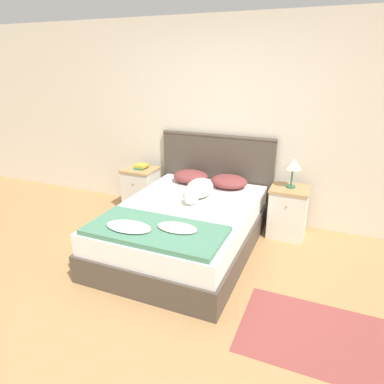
{
  "coord_description": "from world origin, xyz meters",
  "views": [
    {
      "loc": [
        1.34,
        -2.17,
        1.99
      ],
      "look_at": [
        -0.07,
        1.2,
        0.61
      ],
      "focal_mm": 32.0,
      "sensor_mm": 36.0,
      "label": 1
    }
  ],
  "objects": [
    {
      "name": "quilt",
      "position": [
        -0.08,
        0.32,
        0.54
      ],
      "size": [
        1.29,
        0.63,
        0.09
      ],
      "color": "#4C8466",
      "rests_on": "bed"
    },
    {
      "name": "table_lamp",
      "position": [
        0.95,
        1.79,
        0.89
      ],
      "size": [
        0.2,
        0.2,
        0.36
      ],
      "color": "#336B4C",
      "rests_on": "nightstand_right"
    },
    {
      "name": "bed",
      "position": [
        -0.07,
        1.0,
        0.25
      ],
      "size": [
        1.47,
        2.08,
        0.51
      ],
      "color": "#4C4238",
      "rests_on": "ground_plane"
    },
    {
      "name": "dog",
      "position": [
        -0.03,
        1.31,
        0.61
      ],
      "size": [
        0.3,
        0.68,
        0.21
      ],
      "color": "silver",
      "rests_on": "bed"
    },
    {
      "name": "rug",
      "position": [
        1.4,
        0.14,
        0.0
      ],
      "size": [
        1.1,
        0.82,
        0.0
      ],
      "color": "#93423D",
      "rests_on": "ground_plane"
    },
    {
      "name": "nightstand_right",
      "position": [
        0.95,
        1.77,
        0.31
      ],
      "size": [
        0.45,
        0.42,
        0.61
      ],
      "color": "silver",
      "rests_on": "ground_plane"
    },
    {
      "name": "headboard",
      "position": [
        -0.07,
        2.06,
        0.58
      ],
      "size": [
        1.55,
        0.06,
        1.13
      ],
      "color": "#4C4238",
      "rests_on": "ground_plane"
    },
    {
      "name": "pillow_left",
      "position": [
        -0.33,
        1.79,
        0.59
      ],
      "size": [
        0.47,
        0.39,
        0.16
      ],
      "color": "brown",
      "rests_on": "bed"
    },
    {
      "name": "ground_plane",
      "position": [
        0.0,
        0.0,
        0.0
      ],
      "size": [
        16.0,
        16.0,
        0.0
      ],
      "primitive_type": "plane",
      "color": "tan"
    },
    {
      "name": "wall_back",
      "position": [
        0.0,
        2.13,
        1.27
      ],
      "size": [
        9.0,
        0.06,
        2.55
      ],
      "color": "beige",
      "rests_on": "ground_plane"
    },
    {
      "name": "nightstand_left",
      "position": [
        -1.09,
        1.77,
        0.31
      ],
      "size": [
        0.45,
        0.42,
        0.61
      ],
      "color": "silver",
      "rests_on": "ground_plane"
    },
    {
      "name": "book_stack",
      "position": [
        -1.08,
        1.8,
        0.64
      ],
      "size": [
        0.17,
        0.23,
        0.05
      ],
      "color": "#337547",
      "rests_on": "nightstand_left"
    },
    {
      "name": "pillow_right",
      "position": [
        0.19,
        1.79,
        0.59
      ],
      "size": [
        0.47,
        0.39,
        0.16
      ],
      "color": "brown",
      "rests_on": "bed"
    }
  ]
}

